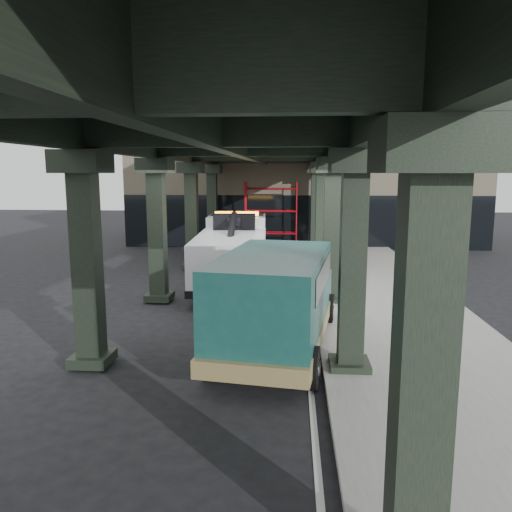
% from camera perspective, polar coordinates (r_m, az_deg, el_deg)
% --- Properties ---
extents(ground, '(90.00, 90.00, 0.00)m').
position_cam_1_polar(ground, '(15.61, -0.66, -7.31)').
color(ground, black).
rests_on(ground, ground).
extents(sidewalk, '(5.00, 40.00, 0.15)m').
position_cam_1_polar(sidewalk, '(17.76, 14.59, -5.29)').
color(sidewalk, gray).
rests_on(sidewalk, ground).
extents(lane_stripe, '(0.12, 38.00, 0.01)m').
position_cam_1_polar(lane_stripe, '(17.48, 5.48, -5.49)').
color(lane_stripe, silver).
rests_on(lane_stripe, ground).
extents(viaduct, '(7.40, 32.00, 6.40)m').
position_cam_1_polar(viaduct, '(17.00, -1.49, 12.69)').
color(viaduct, black).
rests_on(viaduct, ground).
extents(building, '(22.00, 10.00, 8.00)m').
position_cam_1_polar(building, '(34.90, 5.44, 8.59)').
color(building, '#C6B793').
rests_on(building, ground).
extents(scaffolding, '(3.08, 0.88, 4.00)m').
position_cam_1_polar(scaffolding, '(29.66, 1.72, 4.82)').
color(scaffolding, '#B10E17').
rests_on(scaffolding, ground).
extents(tow_truck, '(3.04, 9.17, 2.97)m').
position_cam_1_polar(tow_truck, '(20.44, -2.52, 0.85)').
color(tow_truck, black).
rests_on(tow_truck, ground).
extents(towed_van, '(3.32, 6.65, 2.59)m').
position_cam_1_polar(towed_van, '(12.55, 2.34, -4.91)').
color(towed_van, '#134641').
rests_on(towed_van, ground).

